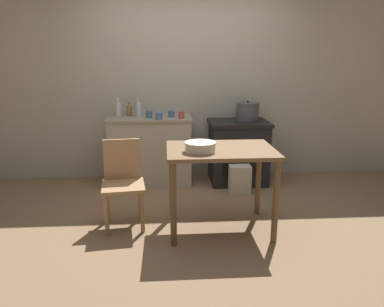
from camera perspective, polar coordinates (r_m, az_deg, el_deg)
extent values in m
plane|color=#896B4C|center=(3.87, 0.59, -10.24)|extent=(14.00, 14.00, 0.00)
cube|color=#B2AD9E|center=(5.11, -0.83, 10.62)|extent=(8.00, 0.07, 2.55)
cube|color=#B2A893|center=(4.94, -6.35, 0.36)|extent=(1.04, 0.53, 0.84)
cube|color=gray|center=(4.85, -6.50, 5.37)|extent=(1.07, 0.56, 0.03)
cube|color=black|center=(4.99, 6.99, 0.09)|extent=(0.72, 0.62, 0.78)
cube|color=black|center=(4.91, 7.14, 4.71)|extent=(0.76, 0.66, 0.04)
cube|color=black|center=(4.70, 7.70, -1.40)|extent=(0.51, 0.01, 0.33)
cube|color=brown|center=(3.47, 4.38, 0.50)|extent=(1.00, 0.73, 0.03)
cylinder|color=brown|center=(3.26, -2.86, -7.83)|extent=(0.06, 0.06, 0.76)
cylinder|color=brown|center=(3.39, 12.63, -7.25)|extent=(0.06, 0.06, 0.76)
cylinder|color=brown|center=(3.85, -3.07, -4.26)|extent=(0.06, 0.06, 0.76)
cylinder|color=brown|center=(3.97, 10.06, -3.91)|extent=(0.06, 0.06, 0.76)
cube|color=#A87F56|center=(3.66, -10.44, -4.89)|extent=(0.45, 0.45, 0.03)
cube|color=#A87F56|center=(3.77, -10.63, -0.85)|extent=(0.36, 0.07, 0.41)
cylinder|color=#A87F56|center=(3.59, -12.91, -9.15)|extent=(0.04, 0.04, 0.40)
cylinder|color=#A87F56|center=(3.59, -7.58, -8.89)|extent=(0.04, 0.04, 0.40)
cylinder|color=#A87F56|center=(3.89, -12.77, -7.22)|extent=(0.04, 0.04, 0.40)
cylinder|color=#A87F56|center=(3.89, -7.88, -6.99)|extent=(0.04, 0.04, 0.40)
cube|color=beige|center=(4.60, 7.29, -3.95)|extent=(0.25, 0.18, 0.35)
cylinder|color=#4C4C51|center=(4.96, 8.44, 6.25)|extent=(0.30, 0.30, 0.21)
cylinder|color=#4C4C51|center=(4.94, 8.49, 7.59)|extent=(0.31, 0.31, 0.02)
sphere|color=black|center=(4.94, 8.50, 7.84)|extent=(0.02, 0.02, 0.02)
cylinder|color=silver|center=(3.32, 1.28, 1.00)|extent=(0.27, 0.27, 0.09)
cylinder|color=beige|center=(3.31, 1.28, 1.65)|extent=(0.29, 0.29, 0.01)
cylinder|color=olive|center=(4.96, -9.54, 6.42)|extent=(0.07, 0.07, 0.13)
cylinder|color=olive|center=(4.95, -9.58, 7.48)|extent=(0.03, 0.03, 0.05)
cylinder|color=silver|center=(4.88, -8.13, 6.69)|extent=(0.06, 0.06, 0.19)
cylinder|color=silver|center=(4.87, -8.19, 8.25)|extent=(0.02, 0.02, 0.07)
cylinder|color=silver|center=(4.96, -11.16, 6.59)|extent=(0.08, 0.08, 0.18)
cylinder|color=silver|center=(4.94, -11.23, 8.00)|extent=(0.03, 0.03, 0.07)
cylinder|color=#4C6B99|center=(4.81, -3.18, 6.07)|extent=(0.08, 0.08, 0.09)
cylinder|color=#4C6B99|center=(4.65, -5.07, 5.72)|extent=(0.09, 0.09, 0.08)
cylinder|color=#B74C42|center=(4.71, -1.63, 5.90)|extent=(0.08, 0.08, 0.09)
cylinder|color=#4C6B99|center=(4.78, -6.54, 5.95)|extent=(0.08, 0.08, 0.09)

